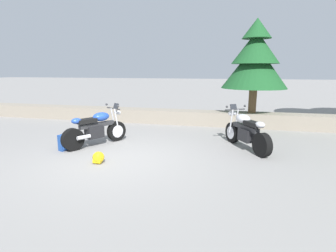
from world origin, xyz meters
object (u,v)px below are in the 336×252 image
object	(u,v)px
motorcycle_blue_near_left	(97,129)
rider_helmet	(98,158)
rider_backpack	(64,142)
pine_tree_far_left	(255,59)
motorcycle_silver_centre	(246,132)

from	to	relation	value
motorcycle_blue_near_left	rider_helmet	bearing A→B (deg)	-61.00
motorcycle_blue_near_left	rider_backpack	bearing A→B (deg)	-133.01
pine_tree_far_left	motorcycle_silver_centre	bearing A→B (deg)	-96.22
motorcycle_silver_centre	pine_tree_far_left	size ratio (longest dim) A/B	0.53
motorcycle_blue_near_left	rider_helmet	distance (m)	1.66
motorcycle_silver_centre	rider_helmet	size ratio (longest dim) A/B	6.60
motorcycle_blue_near_left	motorcycle_silver_centre	xyz separation A→B (m)	(4.24, 0.65, 0.00)
rider_backpack	rider_helmet	distance (m)	1.60
rider_backpack	pine_tree_far_left	distance (m)	7.23
rider_backpack	rider_helmet	world-z (taller)	rider_backpack
rider_helmet	pine_tree_far_left	xyz separation A→B (m)	(3.79, 5.20, 2.42)
motorcycle_blue_near_left	motorcycle_silver_centre	world-z (taller)	same
rider_backpack	pine_tree_far_left	size ratio (longest dim) A/B	0.14
rider_helmet	rider_backpack	bearing A→B (deg)	152.15
motorcycle_blue_near_left	rider_backpack	distance (m)	0.95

